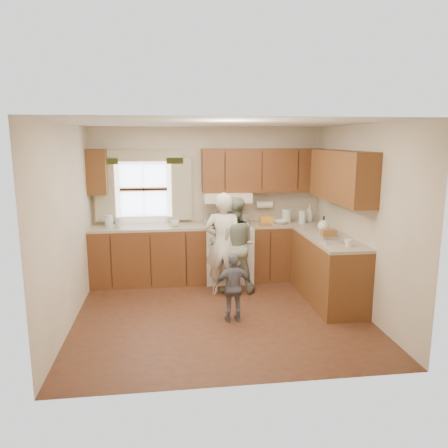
{
  "coord_description": "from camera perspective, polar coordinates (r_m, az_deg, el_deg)",
  "views": [
    {
      "loc": [
        -0.67,
        -5.47,
        2.31
      ],
      "look_at": [
        0.1,
        0.4,
        1.15
      ],
      "focal_mm": 35.0,
      "sensor_mm": 36.0,
      "label": 1
    }
  ],
  "objects": [
    {
      "name": "woman_right",
      "position": [
        6.59,
        1.14,
        -2.76
      ],
      "size": [
        0.75,
        0.6,
        1.47
      ],
      "primitive_type": "imported",
      "rotation": [
        0.0,
        0.0,
        3.08
      ],
      "color": "#243F2E",
      "rests_on": "ground"
    },
    {
      "name": "stove",
      "position": [
        7.22,
        0.51,
        -3.72
      ],
      "size": [
        0.76,
        0.67,
        1.07
      ],
      "color": "silver",
      "rests_on": "ground"
    },
    {
      "name": "child",
      "position": [
        5.62,
        1.28,
        -8.32
      ],
      "size": [
        0.53,
        0.23,
        0.89
      ],
      "primitive_type": "imported",
      "rotation": [
        0.0,
        0.0,
        3.17
      ],
      "color": "slate",
      "rests_on": "ground"
    },
    {
      "name": "woman_left",
      "position": [
        6.44,
        -0.07,
        -2.7
      ],
      "size": [
        0.65,
        0.53,
        1.55
      ],
      "primitive_type": "imported",
      "rotation": [
        0.0,
        0.0,
        2.82
      ],
      "color": "beige",
      "rests_on": "ground"
    },
    {
      "name": "kitchen_fixtures",
      "position": [
        6.84,
        3.53,
        -1.37
      ],
      "size": [
        3.8,
        2.25,
        2.15
      ],
      "color": "#46240F",
      "rests_on": "ground"
    },
    {
      "name": "room",
      "position": [
        5.62,
        -0.48,
        0.19
      ],
      "size": [
        3.8,
        3.8,
        3.8
      ],
      "color": "#442115",
      "rests_on": "ground"
    }
  ]
}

